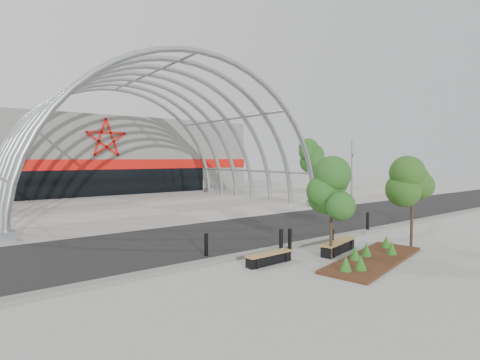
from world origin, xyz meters
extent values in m
plane|color=#9B9B96|center=(0.00, 0.00, 0.00)|extent=(140.00, 140.00, 0.00)
cube|color=black|center=(0.00, 3.50, 0.01)|extent=(140.00, 7.00, 0.02)
cube|color=#99958B|center=(0.00, 15.50, 0.02)|extent=(60.00, 17.00, 0.04)
cube|color=slate|center=(0.00, -0.25, 0.06)|extent=(60.00, 0.50, 0.12)
cube|color=slate|center=(0.00, 33.50, 4.00)|extent=(34.00, 15.00, 8.00)
cube|color=black|center=(0.00, 26.05, 1.30)|extent=(22.00, 0.25, 2.60)
cube|color=red|center=(0.00, 26.05, 3.10)|extent=(34.00, 0.30, 1.00)
torus|color=#969CA0|center=(0.00, 8.00, 0.00)|extent=(20.36, 0.36, 20.36)
torus|color=#969CA0|center=(0.00, 10.50, 0.00)|extent=(20.36, 0.36, 20.36)
torus|color=#969CA0|center=(0.00, 13.00, 0.00)|extent=(20.36, 0.36, 20.36)
torus|color=#969CA0|center=(0.00, 15.50, 0.00)|extent=(20.36, 0.36, 20.36)
torus|color=#969CA0|center=(0.00, 18.00, 0.00)|extent=(20.36, 0.36, 20.36)
torus|color=#969CA0|center=(0.00, 20.50, 0.00)|extent=(20.36, 0.36, 20.36)
torus|color=#969CA0|center=(0.00, 23.00, 0.00)|extent=(20.36, 0.36, 20.36)
cylinder|color=#969CA0|center=(9.66, 15.50, 2.59)|extent=(0.20, 15.00, 0.20)
cylinder|color=#969CA0|center=(7.07, 15.50, 7.07)|extent=(0.20, 15.00, 0.20)
cylinder|color=#969CA0|center=(0.00, 15.50, 10.00)|extent=(0.20, 15.00, 0.20)
cylinder|color=#969CA0|center=(-7.07, 15.50, 7.07)|extent=(0.20, 15.00, 0.20)
cube|color=#969CA0|center=(-10.00, 8.00, 0.25)|extent=(0.80, 0.80, 0.50)
cube|color=#969CA0|center=(10.00, 8.00, 0.25)|extent=(0.80, 0.80, 0.50)
cube|color=#969CA0|center=(10.00, 23.00, 0.25)|extent=(0.80, 0.80, 0.50)
cube|color=#37190F|center=(0.43, -3.54, 0.05)|extent=(5.77, 2.90, 0.11)
cone|color=#2C701F|center=(-1.18, -4.13, 0.35)|extent=(0.38, 0.38, 0.48)
cone|color=#2C701F|center=(0.46, -3.20, 0.35)|extent=(0.38, 0.38, 0.48)
cone|color=#2C701F|center=(1.44, -3.64, 0.35)|extent=(0.38, 0.38, 0.48)
cone|color=#2C701F|center=(-0.29, -3.27, 0.35)|extent=(0.38, 0.38, 0.48)
cone|color=#2C701F|center=(2.25, -2.90, 0.35)|extent=(0.38, 0.38, 0.48)
cone|color=#2C701F|center=(-1.66, -3.91, 0.35)|extent=(0.38, 0.38, 0.48)
cylinder|color=gray|center=(12.97, 6.76, 2.57)|extent=(0.14, 0.14, 5.14)
imported|color=black|center=(12.97, 6.76, 3.70)|extent=(0.30, 0.73, 0.14)
cylinder|color=#312117|center=(-0.60, -2.42, 0.96)|extent=(0.12, 0.12, 1.91)
ellipsoid|color=#1A4D19|center=(-0.60, -2.42, 2.70)|extent=(1.64, 1.64, 2.09)
cylinder|color=black|center=(3.29, -3.38, 0.86)|extent=(0.11, 0.11, 1.72)
ellipsoid|color=#254714|center=(3.29, -3.38, 2.43)|extent=(1.43, 1.43, 1.88)
cube|color=black|center=(-2.89, -1.57, 0.16)|extent=(1.87, 0.40, 0.32)
cube|color=black|center=(-3.59, -1.59, 0.19)|extent=(0.12, 0.41, 0.37)
cube|color=black|center=(-2.19, -1.55, 0.19)|extent=(0.12, 0.41, 0.37)
cube|color=olive|center=(-2.89, -1.57, 0.37)|extent=(1.91, 0.47, 0.06)
cube|color=black|center=(0.34, -2.01, 0.19)|extent=(2.22, 0.94, 0.37)
cube|color=black|center=(-0.46, -2.21, 0.22)|extent=(0.24, 0.50, 0.44)
cube|color=black|center=(1.13, -1.81, 0.22)|extent=(0.24, 0.50, 0.44)
cube|color=olive|center=(0.34, -2.01, 0.44)|extent=(2.30, 1.02, 0.07)
cylinder|color=black|center=(-4.12, 0.62, 0.44)|extent=(0.14, 0.14, 0.89)
cylinder|color=black|center=(-1.58, -0.79, 0.49)|extent=(0.16, 0.16, 0.98)
cylinder|color=black|center=(-1.08, -0.75, 0.47)|extent=(0.15, 0.15, 0.93)
cylinder|color=black|center=(0.26, -1.76, 0.46)|extent=(0.15, 0.15, 0.92)
cylinder|color=black|center=(4.90, -0.22, 0.50)|extent=(0.16, 0.16, 0.99)
cylinder|color=black|center=(21.00, 18.00, 1.51)|extent=(0.20, 0.20, 3.03)
ellipsoid|color=#1A4C19|center=(21.00, 18.00, 4.26)|extent=(2.70, 2.70, 3.30)
camera|label=1|loc=(-11.47, -11.34, 3.72)|focal=28.00mm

